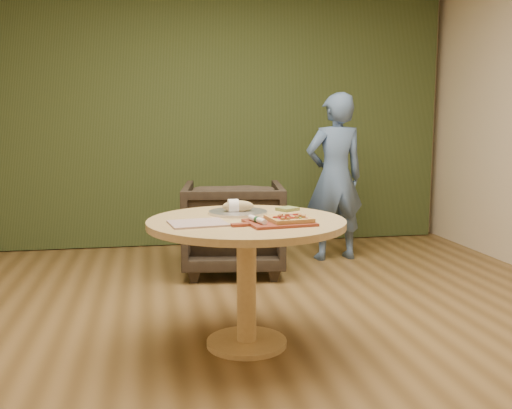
{
  "coord_description": "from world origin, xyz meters",
  "views": [
    {
      "loc": [
        -0.74,
        -3.14,
        1.3
      ],
      "look_at": [
        -0.11,
        0.25,
        0.8
      ],
      "focal_mm": 40.0,
      "sensor_mm": 36.0,
      "label": 1
    }
  ],
  "objects_px": {
    "flatbread_pizza": "(289,219)",
    "person_standing": "(335,177)",
    "pedestal_table": "(246,244)",
    "serving_tray": "(238,212)",
    "pizza_paddle": "(278,223)",
    "bread_roll": "(237,206)",
    "armchair": "(233,222)",
    "cutlery_roll": "(257,220)"
  },
  "relations": [
    {
      "from": "armchair",
      "to": "person_standing",
      "type": "distance_m",
      "value": 1.1
    },
    {
      "from": "pedestal_table",
      "to": "serving_tray",
      "type": "relative_size",
      "value": 3.18
    },
    {
      "from": "pizza_paddle",
      "to": "armchair",
      "type": "relative_size",
      "value": 0.53
    },
    {
      "from": "pedestal_table",
      "to": "person_standing",
      "type": "xyz_separation_m",
      "value": [
        1.18,
        1.94,
        0.17
      ]
    },
    {
      "from": "pizza_paddle",
      "to": "bread_roll",
      "type": "distance_m",
      "value": 0.43
    },
    {
      "from": "flatbread_pizza",
      "to": "serving_tray",
      "type": "height_order",
      "value": "flatbread_pizza"
    },
    {
      "from": "armchair",
      "to": "serving_tray",
      "type": "bearing_deg",
      "value": 90.6
    },
    {
      "from": "pizza_paddle",
      "to": "bread_roll",
      "type": "bearing_deg",
      "value": 105.21
    },
    {
      "from": "pedestal_table",
      "to": "bread_roll",
      "type": "bearing_deg",
      "value": 96.07
    },
    {
      "from": "pedestal_table",
      "to": "bread_roll",
      "type": "relative_size",
      "value": 5.86
    },
    {
      "from": "serving_tray",
      "to": "armchair",
      "type": "distance_m",
      "value": 1.5
    },
    {
      "from": "pedestal_table",
      "to": "pizza_paddle",
      "type": "xyz_separation_m",
      "value": [
        0.14,
        -0.18,
        0.15
      ]
    },
    {
      "from": "pizza_paddle",
      "to": "cutlery_roll",
      "type": "height_order",
      "value": "cutlery_roll"
    },
    {
      "from": "pedestal_table",
      "to": "person_standing",
      "type": "bearing_deg",
      "value": 58.84
    },
    {
      "from": "cutlery_roll",
      "to": "armchair",
      "type": "height_order",
      "value": "armchair"
    },
    {
      "from": "flatbread_pizza",
      "to": "armchair",
      "type": "relative_size",
      "value": 0.28
    },
    {
      "from": "serving_tray",
      "to": "armchair",
      "type": "height_order",
      "value": "armchair"
    },
    {
      "from": "pizza_paddle",
      "to": "serving_tray",
      "type": "relative_size",
      "value": 1.3
    },
    {
      "from": "flatbread_pizza",
      "to": "cutlery_roll",
      "type": "bearing_deg",
      "value": -174.79
    },
    {
      "from": "cutlery_roll",
      "to": "serving_tray",
      "type": "height_order",
      "value": "cutlery_roll"
    },
    {
      "from": "pedestal_table",
      "to": "pizza_paddle",
      "type": "relative_size",
      "value": 2.45
    },
    {
      "from": "pizza_paddle",
      "to": "cutlery_roll",
      "type": "relative_size",
      "value": 2.35
    },
    {
      "from": "flatbread_pizza",
      "to": "cutlery_roll",
      "type": "distance_m",
      "value": 0.18
    },
    {
      "from": "serving_tray",
      "to": "pizza_paddle",
      "type": "bearing_deg",
      "value": -68.47
    },
    {
      "from": "bread_roll",
      "to": "armchair",
      "type": "distance_m",
      "value": 1.51
    },
    {
      "from": "person_standing",
      "to": "pedestal_table",
      "type": "bearing_deg",
      "value": 54.15
    },
    {
      "from": "flatbread_pizza",
      "to": "serving_tray",
      "type": "distance_m",
      "value": 0.45
    },
    {
      "from": "flatbread_pizza",
      "to": "serving_tray",
      "type": "relative_size",
      "value": 0.69
    },
    {
      "from": "flatbread_pizza",
      "to": "pedestal_table",
      "type": "bearing_deg",
      "value": 140.18
    },
    {
      "from": "cutlery_roll",
      "to": "bread_roll",
      "type": "distance_m",
      "value": 0.41
    },
    {
      "from": "pizza_paddle",
      "to": "bread_roll",
      "type": "relative_size",
      "value": 2.39
    },
    {
      "from": "pizza_paddle",
      "to": "bread_roll",
      "type": "height_order",
      "value": "bread_roll"
    },
    {
      "from": "bread_roll",
      "to": "pizza_paddle",
      "type": "bearing_deg",
      "value": -67.36
    },
    {
      "from": "bread_roll",
      "to": "flatbread_pizza",
      "type": "bearing_deg",
      "value": -59.45
    },
    {
      "from": "armchair",
      "to": "pedestal_table",
      "type": "bearing_deg",
      "value": 92.01
    },
    {
      "from": "pedestal_table",
      "to": "flatbread_pizza",
      "type": "xyz_separation_m",
      "value": [
        0.21,
        -0.17,
        0.17
      ]
    },
    {
      "from": "armchair",
      "to": "cutlery_roll",
      "type": "bearing_deg",
      "value": 93.44
    },
    {
      "from": "pizza_paddle",
      "to": "serving_tray",
      "type": "xyz_separation_m",
      "value": [
        -0.16,
        0.39,
        -0.0
      ]
    },
    {
      "from": "bread_roll",
      "to": "armchair",
      "type": "relative_size",
      "value": 0.22
    },
    {
      "from": "serving_tray",
      "to": "bread_roll",
      "type": "bearing_deg",
      "value": 180.0
    },
    {
      "from": "flatbread_pizza",
      "to": "person_standing",
      "type": "xyz_separation_m",
      "value": [
        0.97,
        2.12,
        0.01
      ]
    },
    {
      "from": "pizza_paddle",
      "to": "armchair",
      "type": "xyz_separation_m",
      "value": [
        0.03,
        1.85,
        -0.32
      ]
    }
  ]
}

